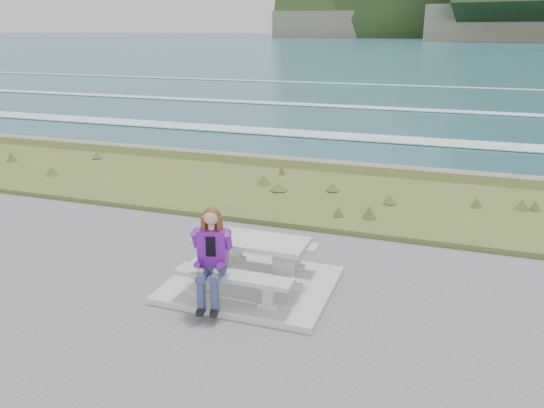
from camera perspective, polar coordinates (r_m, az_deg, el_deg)
name	(u,v)px	position (r m, az deg, el deg)	size (l,w,h in m)	color
concrete_slab	(251,284)	(8.67, -2.23, -8.64)	(2.60, 2.10, 0.10)	#A8A8A3
picnic_table	(251,248)	(8.40, -2.29, -4.79)	(1.80, 0.75, 0.75)	#A8A8A3
bench_landward	(234,281)	(7.91, -4.14, -8.21)	(1.80, 0.35, 0.45)	#A8A8A3
bench_seaward	(266,246)	(9.09, -0.65, -4.52)	(1.80, 0.35, 0.45)	#A8A8A3
grass_verge	(325,199)	(13.13, 5.75, 0.56)	(160.00, 4.50, 0.22)	#3B5620
shore_drop	(349,171)	(15.86, 8.25, 3.57)	(160.00, 0.80, 2.20)	brown
ocean	(405,130)	(32.90, 14.09, 7.73)	(1600.00, 1600.00, 0.09)	#215260
seated_woman	(211,270)	(7.84, -6.57, -7.09)	(0.55, 0.79, 1.44)	navy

